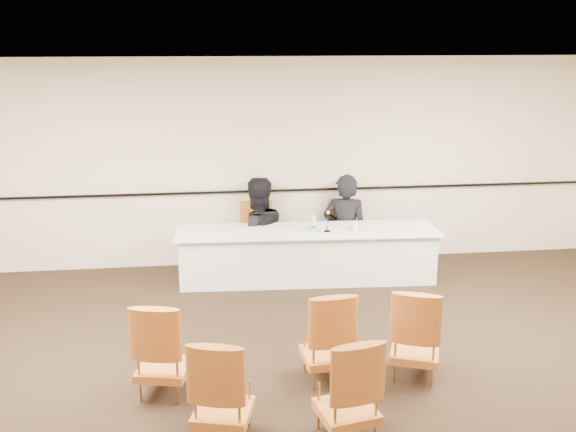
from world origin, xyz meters
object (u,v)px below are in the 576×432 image
object	(u,v)px
panelist_main	(345,235)
panelist_second_chair	(257,236)
aud_chair_front_right	(416,332)
coffee_cup	(355,226)
drinking_glass	(323,228)
water_bottle	(314,223)
panelist_main_chair	(345,234)
microphone	(327,223)
aud_chair_back_mid	(347,387)
panel_table	(307,255)
aud_chair_front_left	(163,347)
aud_chair_back_left	(222,388)
aud_chair_front_mid	(327,335)
panelist_second	(257,241)

from	to	relation	value
panelist_main	panelist_second_chair	xyz separation A→B (m)	(-1.29, 0.07, 0.00)
aud_chair_front_right	coffee_cup	bearing A→B (deg)	111.53
panelist_second_chair	drinking_glass	distance (m)	1.12
water_bottle	drinking_glass	bearing A→B (deg)	-20.17
panelist_second_chair	drinking_glass	xyz separation A→B (m)	(0.84, -0.68, 0.29)
panelist_main_chair	microphone	distance (m)	0.83
microphone	aud_chair_back_mid	bearing A→B (deg)	-82.45
panel_table	aud_chair_front_left	distance (m)	3.28
panelist_main	drinking_glass	world-z (taller)	panelist_main
aud_chair_back_left	aud_chair_back_mid	bearing A→B (deg)	9.15
panelist_second_chair	drinking_glass	world-z (taller)	panelist_second_chair
aud_chair_front_left	panelist_second_chair	bearing A→B (deg)	83.86
panelist_main	aud_chair_front_left	distance (m)	4.06
panelist_main_chair	aud_chair_front_mid	size ratio (longest dim) A/B	1.00
water_bottle	aud_chair_front_mid	bearing A→B (deg)	-96.39
panelist_main	water_bottle	bearing A→B (deg)	66.62
panelist_second_chair	aud_chair_back_left	distance (m)	4.15
panelist_second	aud_chair_back_left	xyz separation A→B (m)	(-0.60, -4.11, 0.08)
panel_table	panelist_second	world-z (taller)	panelist_second
water_bottle	aud_chair_front_right	distance (m)	2.75
drinking_glass	aud_chair_back_left	xyz separation A→B (m)	(-1.44, -3.43, -0.29)
panelist_second	aud_chair_back_left	bearing A→B (deg)	68.75
panel_table	water_bottle	xyz separation A→B (m)	(0.07, -0.06, 0.48)
microphone	coffee_cup	xyz separation A→B (m)	(0.39, 0.01, -0.07)
panelist_second	coffee_cup	world-z (taller)	panelist_second
aud_chair_front_mid	aud_chair_front_right	size ratio (longest dim) A/B	1.00
panelist_second_chair	drinking_glass	size ratio (longest dim) A/B	9.50
panelist_second	aud_chair_back_mid	bearing A→B (deg)	82.79
aud_chair_front_mid	aud_chair_back_mid	bearing A→B (deg)	-95.72
coffee_cup	aud_chair_back_left	size ratio (longest dim) A/B	0.13
panelist_main_chair	water_bottle	bearing A→B (deg)	-131.60
aud_chair_back_left	panelist_second	bearing A→B (deg)	97.13
panelist_main_chair	microphone	bearing A→B (deg)	-118.90
microphone	aud_chair_back_left	xyz separation A→B (m)	(-1.50, -3.42, -0.37)
microphone	aud_chair_front_mid	xyz separation A→B (m)	(-0.47, -2.57, -0.37)
microphone	aud_chair_back_left	distance (m)	3.75
water_bottle	drinking_glass	xyz separation A→B (m)	(0.12, -0.04, -0.07)
panel_table	water_bottle	world-z (taller)	water_bottle
microphone	drinking_glass	xyz separation A→B (m)	(-0.06, 0.01, -0.08)
microphone	water_bottle	world-z (taller)	microphone
drinking_glass	coffee_cup	distance (m)	0.45
aud_chair_front_mid	aud_chair_front_right	xyz separation A→B (m)	(0.88, -0.04, 0.00)
panelist_second	aud_chair_back_mid	size ratio (longest dim) A/B	2.00
drinking_glass	water_bottle	bearing A→B (deg)	159.83
panelist_main	aud_chair_front_mid	xyz separation A→B (m)	(-0.86, -3.19, 0.00)
panel_table	panelist_second_chair	size ratio (longest dim) A/B	3.77
panelist_main	aud_chair_front_right	xyz separation A→B (m)	(0.02, -3.24, 0.00)
coffee_cup	aud_chair_front_mid	size ratio (longest dim) A/B	0.13
drinking_glass	aud_chair_back_left	distance (m)	3.73
microphone	water_bottle	xyz separation A→B (m)	(-0.17, 0.06, -0.02)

